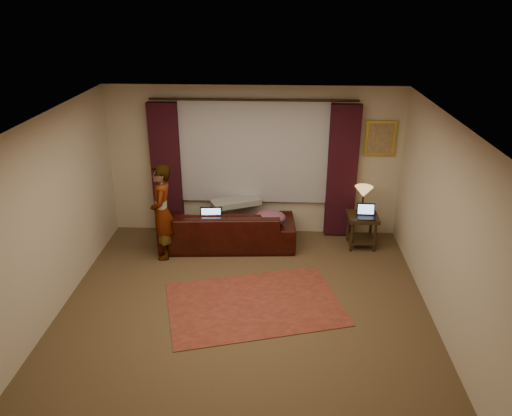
{
  "coord_description": "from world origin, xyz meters",
  "views": [
    {
      "loc": [
        0.43,
        -5.65,
        3.96
      ],
      "look_at": [
        0.1,
        1.2,
        1.0
      ],
      "focal_mm": 35.0,
      "sensor_mm": 36.0,
      "label": 1
    }
  ],
  "objects_px": {
    "sofa": "(228,221)",
    "person": "(162,212)",
    "end_table": "(361,231)",
    "laptop_table": "(367,212)",
    "tiffany_lamp": "(363,200)",
    "laptop_sofa": "(211,218)"
  },
  "relations": [
    {
      "from": "sofa",
      "to": "end_table",
      "type": "relative_size",
      "value": 3.91
    },
    {
      "from": "end_table",
      "to": "tiffany_lamp",
      "type": "relative_size",
      "value": 1.22
    },
    {
      "from": "sofa",
      "to": "end_table",
      "type": "height_order",
      "value": "sofa"
    },
    {
      "from": "end_table",
      "to": "laptop_table",
      "type": "relative_size",
      "value": 1.8
    },
    {
      "from": "sofa",
      "to": "tiffany_lamp",
      "type": "xyz_separation_m",
      "value": [
        2.25,
        0.16,
        0.36
      ]
    },
    {
      "from": "laptop_sofa",
      "to": "tiffany_lamp",
      "type": "height_order",
      "value": "tiffany_lamp"
    },
    {
      "from": "laptop_sofa",
      "to": "end_table",
      "type": "bearing_deg",
      "value": 1.18
    },
    {
      "from": "tiffany_lamp",
      "to": "person",
      "type": "relative_size",
      "value": 0.3
    },
    {
      "from": "end_table",
      "to": "tiffany_lamp",
      "type": "height_order",
      "value": "tiffany_lamp"
    },
    {
      "from": "tiffany_lamp",
      "to": "end_table",
      "type": "bearing_deg",
      "value": -85.53
    },
    {
      "from": "laptop_table",
      "to": "person",
      "type": "xyz_separation_m",
      "value": [
        -3.27,
        -0.39,
        0.1
      ]
    },
    {
      "from": "sofa",
      "to": "person",
      "type": "height_order",
      "value": "person"
    },
    {
      "from": "sofa",
      "to": "end_table",
      "type": "xyz_separation_m",
      "value": [
        2.25,
        0.07,
        -0.17
      ]
    },
    {
      "from": "tiffany_lamp",
      "to": "person",
      "type": "xyz_separation_m",
      "value": [
        -3.23,
        -0.59,
        -0.03
      ]
    },
    {
      "from": "sofa",
      "to": "person",
      "type": "bearing_deg",
      "value": 19.9
    },
    {
      "from": "person",
      "to": "sofa",
      "type": "bearing_deg",
      "value": 105.53
    },
    {
      "from": "end_table",
      "to": "person",
      "type": "distance_m",
      "value": 3.32
    },
    {
      "from": "laptop_sofa",
      "to": "laptop_table",
      "type": "height_order",
      "value": "laptop_table"
    },
    {
      "from": "sofa",
      "to": "laptop_table",
      "type": "bearing_deg",
      "value": 175.23
    },
    {
      "from": "sofa",
      "to": "laptop_table",
      "type": "xyz_separation_m",
      "value": [
        2.29,
        -0.04,
        0.23
      ]
    },
    {
      "from": "sofa",
      "to": "person",
      "type": "distance_m",
      "value": 1.13
    },
    {
      "from": "person",
      "to": "laptop_sofa",
      "type": "bearing_deg",
      "value": 99.84
    }
  ]
}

